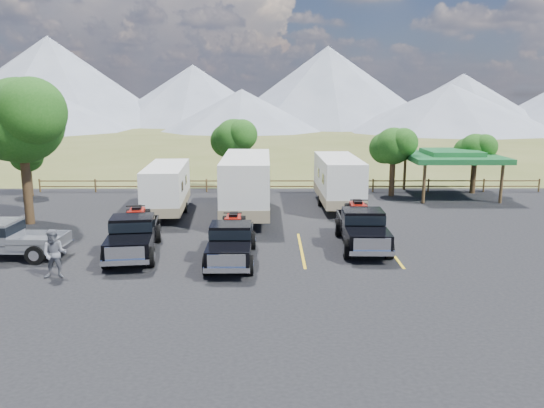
{
  "coord_description": "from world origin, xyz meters",
  "views": [
    {
      "loc": [
        0.6,
        -19.11,
        6.94
      ],
      "look_at": [
        0.68,
        6.68,
        1.6
      ],
      "focal_mm": 35.0,
      "sensor_mm": 36.0,
      "label": 1
    }
  ],
  "objects_px": {
    "trailer_right": "(338,181)",
    "person_a": "(146,239)",
    "pavilion": "(451,156)",
    "trailer_left": "(167,189)",
    "tree_big_nw": "(20,121)",
    "pickup_silver": "(4,239)",
    "rig_center": "(231,240)",
    "rig_left": "(134,233)",
    "rig_right": "(362,226)",
    "person_b": "(54,254)",
    "trailer_center": "(247,185)"
  },
  "relations": [
    {
      "from": "trailer_right",
      "to": "pickup_silver",
      "type": "relative_size",
      "value": 1.63
    },
    {
      "from": "pavilion",
      "to": "trailer_left",
      "type": "xyz_separation_m",
      "value": [
        -18.46,
        -5.63,
        -1.24
      ]
    },
    {
      "from": "tree_big_nw",
      "to": "pickup_silver",
      "type": "bearing_deg",
      "value": -74.48
    },
    {
      "from": "rig_left",
      "to": "person_a",
      "type": "relative_size",
      "value": 3.87
    },
    {
      "from": "trailer_right",
      "to": "person_b",
      "type": "xyz_separation_m",
      "value": [
        -12.43,
        -13.06,
        -0.68
      ]
    },
    {
      "from": "person_b",
      "to": "trailer_right",
      "type": "bearing_deg",
      "value": 41.27
    },
    {
      "from": "rig_right",
      "to": "trailer_right",
      "type": "height_order",
      "value": "trailer_right"
    },
    {
      "from": "pickup_silver",
      "to": "pavilion",
      "type": "bearing_deg",
      "value": 122.76
    },
    {
      "from": "tree_big_nw",
      "to": "pickup_silver",
      "type": "height_order",
      "value": "tree_big_nw"
    },
    {
      "from": "tree_big_nw",
      "to": "person_b",
      "type": "distance_m",
      "value": 11.07
    },
    {
      "from": "trailer_center",
      "to": "rig_center",
      "type": "bearing_deg",
      "value": -92.52
    },
    {
      "from": "rig_center",
      "to": "pickup_silver",
      "type": "xyz_separation_m",
      "value": [
        -9.77,
        0.38,
        -0.04
      ]
    },
    {
      "from": "tree_big_nw",
      "to": "trailer_right",
      "type": "relative_size",
      "value": 0.88
    },
    {
      "from": "trailer_center",
      "to": "pickup_silver",
      "type": "xyz_separation_m",
      "value": [
        -10.07,
        -7.79,
        -0.98
      ]
    },
    {
      "from": "person_b",
      "to": "rig_left",
      "type": "bearing_deg",
      "value": 49.88
    },
    {
      "from": "pavilion",
      "to": "rig_right",
      "type": "height_order",
      "value": "pavilion"
    },
    {
      "from": "rig_left",
      "to": "trailer_right",
      "type": "xyz_separation_m",
      "value": [
        10.22,
        9.9,
        0.69
      ]
    },
    {
      "from": "rig_left",
      "to": "person_b",
      "type": "xyz_separation_m",
      "value": [
        -2.21,
        -3.16,
        0.02
      ]
    },
    {
      "from": "trailer_center",
      "to": "person_a",
      "type": "distance_m",
      "value": 8.64
    },
    {
      "from": "trailer_right",
      "to": "pavilion",
      "type": "bearing_deg",
      "value": 23.24
    },
    {
      "from": "tree_big_nw",
      "to": "trailer_center",
      "type": "xyz_separation_m",
      "value": [
        11.8,
        1.57,
        -3.73
      ]
    },
    {
      "from": "rig_left",
      "to": "person_a",
      "type": "distance_m",
      "value": 0.74
    },
    {
      "from": "rig_center",
      "to": "trailer_left",
      "type": "bearing_deg",
      "value": 116.01
    },
    {
      "from": "tree_big_nw",
      "to": "trailer_center",
      "type": "distance_m",
      "value": 12.47
    },
    {
      "from": "pavilion",
      "to": "trailer_right",
      "type": "distance_m",
      "value": 9.06
    },
    {
      "from": "rig_center",
      "to": "pickup_silver",
      "type": "bearing_deg",
      "value": 177.52
    },
    {
      "from": "rig_center",
      "to": "trailer_left",
      "type": "xyz_separation_m",
      "value": [
        -4.41,
        8.94,
        0.62
      ]
    },
    {
      "from": "rig_center",
      "to": "person_b",
      "type": "distance_m",
      "value": 6.93
    },
    {
      "from": "rig_right",
      "to": "tree_big_nw",
      "type": "bearing_deg",
      "value": 167.2
    },
    {
      "from": "pavilion",
      "to": "trailer_right",
      "type": "height_order",
      "value": "pavilion"
    },
    {
      "from": "trailer_right",
      "to": "pickup_silver",
      "type": "xyz_separation_m",
      "value": [
        -15.63,
        -10.49,
        -0.78
      ]
    },
    {
      "from": "rig_left",
      "to": "rig_right",
      "type": "bearing_deg",
      "value": -0.82
    },
    {
      "from": "trailer_left",
      "to": "person_a",
      "type": "distance_m",
      "value": 8.39
    },
    {
      "from": "trailer_left",
      "to": "pavilion",
      "type": "bearing_deg",
      "value": 13.15
    },
    {
      "from": "rig_left",
      "to": "pickup_silver",
      "type": "height_order",
      "value": "rig_left"
    },
    {
      "from": "trailer_left",
      "to": "tree_big_nw",
      "type": "bearing_deg",
      "value": -165.51
    },
    {
      "from": "pavilion",
      "to": "trailer_left",
      "type": "relative_size",
      "value": 0.75
    },
    {
      "from": "rig_left",
      "to": "rig_center",
      "type": "height_order",
      "value": "rig_left"
    },
    {
      "from": "pickup_silver",
      "to": "person_a",
      "type": "relative_size",
      "value": 3.53
    },
    {
      "from": "pavilion",
      "to": "rig_right",
      "type": "xyz_separation_m",
      "value": [
        -8.17,
        -12.38,
        -1.8
      ]
    },
    {
      "from": "rig_right",
      "to": "person_b",
      "type": "relative_size",
      "value": 3.11
    },
    {
      "from": "tree_big_nw",
      "to": "rig_center",
      "type": "distance_m",
      "value": 14.06
    },
    {
      "from": "trailer_right",
      "to": "person_a",
      "type": "distance_m",
      "value": 14.08
    },
    {
      "from": "rig_left",
      "to": "rig_right",
      "type": "height_order",
      "value": "rig_right"
    },
    {
      "from": "trailer_left",
      "to": "person_b",
      "type": "relative_size",
      "value": 4.37
    },
    {
      "from": "rig_center",
      "to": "trailer_right",
      "type": "relative_size",
      "value": 0.62
    },
    {
      "from": "tree_big_nw",
      "to": "pavilion",
      "type": "distance_m",
      "value": 26.91
    },
    {
      "from": "person_b",
      "to": "rig_center",
      "type": "bearing_deg",
      "value": 13.22
    },
    {
      "from": "pavilion",
      "to": "person_b",
      "type": "relative_size",
      "value": 3.26
    },
    {
      "from": "pavilion",
      "to": "trailer_center",
      "type": "relative_size",
      "value": 0.62
    }
  ]
}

